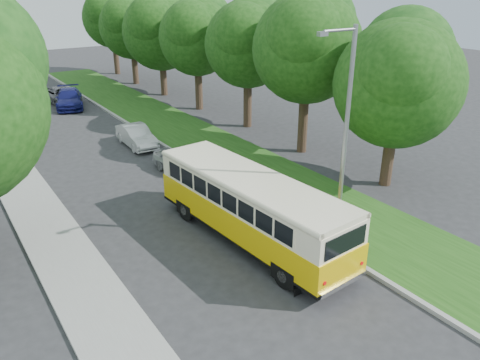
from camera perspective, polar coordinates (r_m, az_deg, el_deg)
ground at (r=18.10m, az=-3.89°, el=-7.81°), size 120.00×120.00×0.00m
curb at (r=23.55m, az=-2.58°, el=0.09°), size 0.20×70.00×0.15m
grass_verge at (r=24.77m, az=2.04°, el=1.27°), size 4.50×70.00×0.13m
sidewalk at (r=20.86m, az=-22.64°, el=-5.07°), size 2.20×70.00×0.12m
treeline at (r=33.46m, az=-15.85°, el=16.56°), size 24.27×41.91×9.46m
lamppost_near at (r=16.94m, az=12.57°, el=5.68°), size 1.71×0.16×8.00m
warning_sign at (r=26.75m, az=-25.98°, el=4.31°), size 0.56×0.10×2.50m
vintage_bus at (r=17.63m, az=1.27°, el=-3.57°), size 2.98×9.35×2.74m
car_silver at (r=24.51m, az=-7.27°, el=2.22°), size 1.99×3.78×1.23m
car_white at (r=29.05m, az=-12.51°, el=5.26°), size 1.46×3.89×1.27m
car_blue at (r=39.81m, az=-20.10°, el=9.32°), size 3.19×5.20×1.41m
car_grey at (r=41.55m, az=-20.94°, el=9.63°), size 2.59×4.74×1.26m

